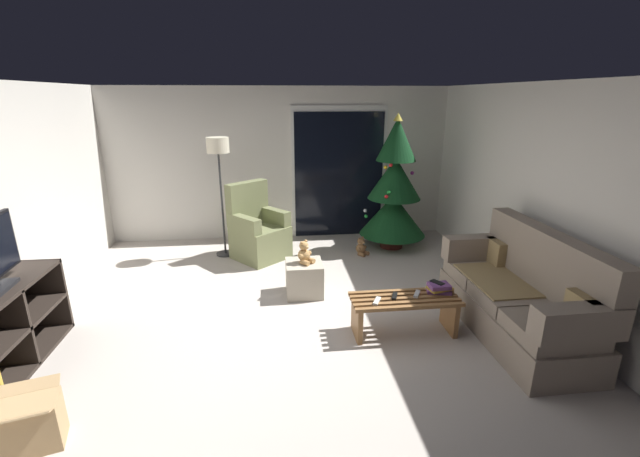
{
  "coord_description": "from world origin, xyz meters",
  "views": [
    {
      "loc": [
        -0.14,
        -3.96,
        2.35
      ],
      "look_at": [
        0.4,
        0.7,
        0.85
      ],
      "focal_mm": 23.43,
      "sensor_mm": 36.0,
      "label": 1
    }
  ],
  "objects_px": {
    "ottoman": "(304,278)",
    "teddy_bear_honey": "(305,254)",
    "cardboard_box_open_near_shelf": "(24,426)",
    "book_stack": "(439,288)",
    "media_shelf": "(1,335)",
    "remote_black": "(395,296)",
    "floor_lamp": "(219,157)",
    "remote_white": "(377,301)",
    "cell_phone": "(437,282)",
    "christmas_tree": "(394,191)",
    "couch": "(520,297)",
    "teddy_bear_chestnut_by_tree": "(361,247)",
    "armchair": "(258,232)",
    "remote_silver": "(417,294)",
    "coffee_table": "(404,309)"
  },
  "relations": [
    {
      "from": "teddy_bear_chestnut_by_tree",
      "to": "cardboard_box_open_near_shelf",
      "type": "xyz_separation_m",
      "value": [
        -3.08,
        -3.37,
        0.06
      ]
    },
    {
      "from": "ottoman",
      "to": "teddy_bear_honey",
      "type": "distance_m",
      "value": 0.33
    },
    {
      "from": "remote_black",
      "to": "teddy_bear_chestnut_by_tree",
      "type": "bearing_deg",
      "value": 108.98
    },
    {
      "from": "remote_white",
      "to": "cell_phone",
      "type": "relative_size",
      "value": 1.08
    },
    {
      "from": "remote_white",
      "to": "ottoman",
      "type": "height_order",
      "value": "remote_white"
    },
    {
      "from": "media_shelf",
      "to": "cardboard_box_open_near_shelf",
      "type": "xyz_separation_m",
      "value": [
        0.64,
        -0.93,
        -0.18
      ]
    },
    {
      "from": "book_stack",
      "to": "teddy_bear_honey",
      "type": "relative_size",
      "value": 0.97
    },
    {
      "from": "remote_black",
      "to": "ottoman",
      "type": "relative_size",
      "value": 0.35
    },
    {
      "from": "remote_white",
      "to": "floor_lamp",
      "type": "height_order",
      "value": "floor_lamp"
    },
    {
      "from": "remote_silver",
      "to": "teddy_bear_honey",
      "type": "distance_m",
      "value": 1.45
    },
    {
      "from": "media_shelf",
      "to": "teddy_bear_chestnut_by_tree",
      "type": "height_order",
      "value": "media_shelf"
    },
    {
      "from": "cell_phone",
      "to": "armchair",
      "type": "height_order",
      "value": "armchair"
    },
    {
      "from": "remote_silver",
      "to": "book_stack",
      "type": "bearing_deg",
      "value": 35.92
    },
    {
      "from": "couch",
      "to": "remote_black",
      "type": "xyz_separation_m",
      "value": [
        -1.27,
        0.14,
        0.01
      ]
    },
    {
      "from": "coffee_table",
      "to": "teddy_bear_honey",
      "type": "xyz_separation_m",
      "value": [
        -0.94,
        1.0,
        0.27
      ]
    },
    {
      "from": "remote_black",
      "to": "ottoman",
      "type": "distance_m",
      "value": 1.31
    },
    {
      "from": "couch",
      "to": "cell_phone",
      "type": "bearing_deg",
      "value": 165.36
    },
    {
      "from": "ottoman",
      "to": "cell_phone",
      "type": "bearing_deg",
      "value": -35.11
    },
    {
      "from": "christmas_tree",
      "to": "floor_lamp",
      "type": "distance_m",
      "value": 2.7
    },
    {
      "from": "ottoman",
      "to": "cardboard_box_open_near_shelf",
      "type": "xyz_separation_m",
      "value": [
        -2.1,
        -2.15,
        -0.02
      ]
    },
    {
      "from": "coffee_table",
      "to": "cardboard_box_open_near_shelf",
      "type": "bearing_deg",
      "value": -159.48
    },
    {
      "from": "teddy_bear_honey",
      "to": "cardboard_box_open_near_shelf",
      "type": "bearing_deg",
      "value": -134.55
    },
    {
      "from": "couch",
      "to": "christmas_tree",
      "type": "bearing_deg",
      "value": 102.21
    },
    {
      "from": "armchair",
      "to": "teddy_bear_honey",
      "type": "bearing_deg",
      "value": -65.72
    },
    {
      "from": "christmas_tree",
      "to": "couch",
      "type": "bearing_deg",
      "value": -77.79
    },
    {
      "from": "teddy_bear_chestnut_by_tree",
      "to": "remote_silver",
      "type": "bearing_deg",
      "value": -87.32
    },
    {
      "from": "cell_phone",
      "to": "media_shelf",
      "type": "height_order",
      "value": "media_shelf"
    },
    {
      "from": "remote_white",
      "to": "armchair",
      "type": "relative_size",
      "value": 0.14
    },
    {
      "from": "remote_white",
      "to": "teddy_bear_chestnut_by_tree",
      "type": "distance_m",
      "value": 2.34
    },
    {
      "from": "coffee_table",
      "to": "media_shelf",
      "type": "bearing_deg",
      "value": -176.66
    },
    {
      "from": "coffee_table",
      "to": "remote_black",
      "type": "xyz_separation_m",
      "value": [
        -0.1,
        0.02,
        0.15
      ]
    },
    {
      "from": "couch",
      "to": "floor_lamp",
      "type": "xyz_separation_m",
      "value": [
        -3.22,
        2.61,
        1.11
      ]
    },
    {
      "from": "ottoman",
      "to": "book_stack",
      "type": "bearing_deg",
      "value": -35.37
    },
    {
      "from": "book_stack",
      "to": "media_shelf",
      "type": "relative_size",
      "value": 0.2
    },
    {
      "from": "armchair",
      "to": "teddy_bear_honey",
      "type": "relative_size",
      "value": 3.96
    },
    {
      "from": "couch",
      "to": "teddy_bear_honey",
      "type": "xyz_separation_m",
      "value": [
        -2.1,
        1.12,
        0.14
      ]
    },
    {
      "from": "book_stack",
      "to": "couch",
      "type": "bearing_deg",
      "value": -13.49
    },
    {
      "from": "remote_black",
      "to": "cell_phone",
      "type": "distance_m",
      "value": 0.48
    },
    {
      "from": "remote_white",
      "to": "cell_phone",
      "type": "distance_m",
      "value": 0.7
    },
    {
      "from": "cell_phone",
      "to": "teddy_bear_honey",
      "type": "height_order",
      "value": "teddy_bear_honey"
    },
    {
      "from": "remote_black",
      "to": "remote_white",
      "type": "relative_size",
      "value": 1.0
    },
    {
      "from": "remote_black",
      "to": "book_stack",
      "type": "height_order",
      "value": "book_stack"
    },
    {
      "from": "christmas_tree",
      "to": "armchair",
      "type": "bearing_deg",
      "value": -174.67
    },
    {
      "from": "couch",
      "to": "book_stack",
      "type": "bearing_deg",
      "value": 166.51
    },
    {
      "from": "remote_white",
      "to": "teddy_bear_honey",
      "type": "distance_m",
      "value": 1.24
    },
    {
      "from": "coffee_table",
      "to": "teddy_bear_honey",
      "type": "relative_size",
      "value": 3.86
    },
    {
      "from": "cell_phone",
      "to": "christmas_tree",
      "type": "height_order",
      "value": "christmas_tree"
    },
    {
      "from": "cell_phone",
      "to": "ottoman",
      "type": "distance_m",
      "value": 1.63
    },
    {
      "from": "remote_silver",
      "to": "christmas_tree",
      "type": "relative_size",
      "value": 0.07
    },
    {
      "from": "book_stack",
      "to": "floor_lamp",
      "type": "bearing_deg",
      "value": 135.08
    }
  ]
}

